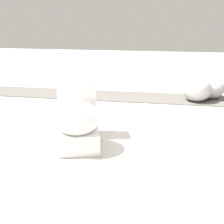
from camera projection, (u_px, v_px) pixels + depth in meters
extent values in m
plane|color=beige|center=(62.00, 130.00, 3.02)|extent=(14.00, 14.00, 0.00)
cube|color=#605B56|center=(131.00, 97.00, 4.23)|extent=(0.56, 8.00, 0.01)
cube|color=white|center=(78.00, 134.00, 2.70)|extent=(0.67, 0.50, 0.17)
ellipsoid|color=white|center=(77.00, 118.00, 2.56)|extent=(0.53, 0.47, 0.28)
cylinder|color=white|center=(77.00, 112.00, 2.54)|extent=(0.49, 0.49, 0.03)
cube|color=white|center=(77.00, 101.00, 2.83)|extent=(0.27, 0.38, 0.30)
cube|color=white|center=(76.00, 83.00, 2.78)|extent=(0.30, 0.41, 0.04)
cylinder|color=silver|center=(85.00, 80.00, 2.78)|extent=(0.02, 0.02, 0.01)
ellipsoid|color=#B7B2AD|center=(208.00, 88.00, 4.15)|extent=(0.58, 0.58, 0.29)
ellipsoid|color=#B7B2AD|center=(197.00, 89.00, 4.00)|extent=(0.44, 0.41, 0.31)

